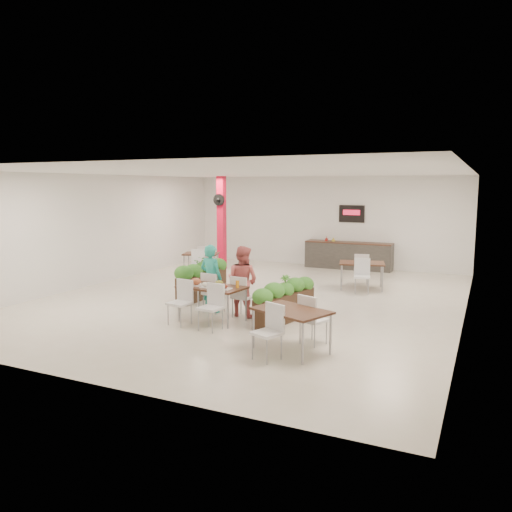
% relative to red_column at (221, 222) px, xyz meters
% --- Properties ---
extents(ground, '(12.00, 12.00, 0.00)m').
position_rel_red_column_xyz_m(ground, '(3.00, -3.79, -1.64)').
color(ground, beige).
rests_on(ground, ground).
extents(room_shell, '(10.10, 12.10, 3.22)m').
position_rel_red_column_xyz_m(room_shell, '(3.00, -3.79, 0.36)').
color(room_shell, white).
rests_on(room_shell, ground).
extents(red_column, '(0.40, 0.41, 3.20)m').
position_rel_red_column_xyz_m(red_column, '(0.00, 0.00, 0.00)').
color(red_column, red).
rests_on(red_column, ground).
extents(service_counter, '(3.00, 0.64, 2.20)m').
position_rel_red_column_xyz_m(service_counter, '(4.00, 1.86, -1.15)').
color(service_counter, '#2C2A27').
rests_on(service_counter, ground).
extents(main_table, '(1.48, 1.75, 0.92)m').
position_rel_red_column_xyz_m(main_table, '(3.10, -6.04, -1.01)').
color(main_table, black).
rests_on(main_table, ground).
extents(diner_man, '(0.61, 0.43, 1.56)m').
position_rel_red_column_xyz_m(diner_man, '(2.71, -5.38, -0.87)').
color(diner_man, teal).
rests_on(diner_man, ground).
extents(diner_woman, '(0.82, 0.67, 1.56)m').
position_rel_red_column_xyz_m(diner_woman, '(3.51, -5.38, -0.86)').
color(diner_woman, '#D6605F').
rests_on(diner_woman, ground).
extents(planter_left, '(0.42, 2.07, 1.08)m').
position_rel_red_column_xyz_m(planter_left, '(1.76, -4.21, -1.12)').
color(planter_left, black).
rests_on(planter_left, ground).
extents(planter_right, '(0.75, 1.90, 1.01)m').
position_rel_red_column_xyz_m(planter_right, '(4.55, -5.46, -1.14)').
color(planter_right, black).
rests_on(planter_right, ground).
extents(side_table_a, '(1.26, 1.67, 0.92)m').
position_rel_red_column_xyz_m(side_table_a, '(0.13, -1.59, -1.02)').
color(side_table_a, black).
rests_on(side_table_a, ground).
extents(side_table_b, '(1.39, 1.67, 0.92)m').
position_rel_red_column_xyz_m(side_table_b, '(5.22, -1.36, -1.01)').
color(side_table_b, black).
rests_on(side_table_b, ground).
extents(side_table_c, '(1.49, 1.66, 0.92)m').
position_rel_red_column_xyz_m(side_table_c, '(5.37, -7.20, -1.01)').
color(side_table_c, black).
rests_on(side_table_c, ground).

